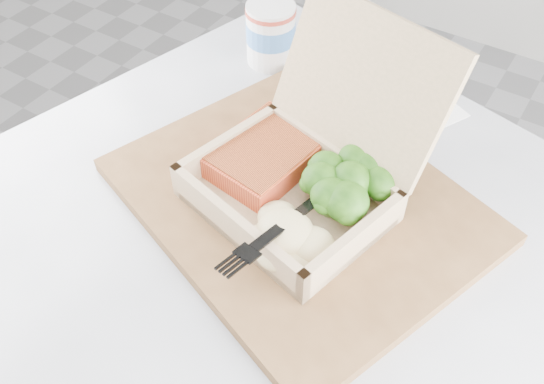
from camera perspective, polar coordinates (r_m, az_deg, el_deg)
The scene contains 9 objects.
cafe_table at distance 0.81m, azimuth -0.04°, elevation -11.72°, with size 0.87×0.87×0.70m.
serving_tray at distance 0.69m, azimuth 2.47°, elevation -0.80°, with size 0.39×0.31×0.02m, color brown.
takeout_container at distance 0.65m, azimuth 3.72°, elevation 2.96°, with size 0.25×0.27×0.18m.
salmon_fillet at distance 0.69m, azimuth -0.62°, elevation 3.53°, with size 0.10×0.13×0.03m, color #D7592A.
broccoli_pile at distance 0.65m, azimuth 7.32°, elevation 0.59°, with size 0.11×0.11×0.04m, color #3F801C, non-canonical shape.
mashed_potatoes at distance 0.61m, azimuth 1.22°, elevation -3.78°, with size 0.10×0.08×0.03m, color beige.
plastic_fork at distance 0.61m, azimuth 2.68°, elevation -1.68°, with size 0.04×0.16×0.02m.
paper_cup at distance 0.88m, azimuth -0.12°, elevation 14.82°, with size 0.07×0.07×0.09m.
receipt at distance 0.82m, azimuth 13.41°, elevation 6.86°, with size 0.07×0.13×0.00m, color white.
Camera 1 is at (0.56, 0.05, 1.22)m, focal length 40.00 mm.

